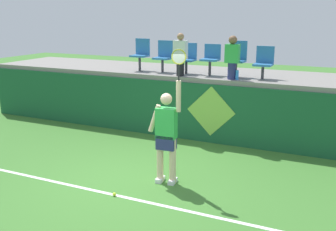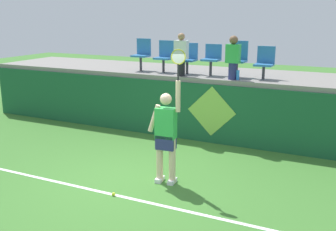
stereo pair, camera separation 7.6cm
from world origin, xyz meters
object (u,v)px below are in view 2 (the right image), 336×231
(spectator_0, at_px, (181,54))
(tennis_player, at_px, (166,133))
(stadium_chair_2, at_px, (188,57))
(stadium_chair_3, at_px, (212,58))
(stadium_chair_4, at_px, (238,57))
(water_bottle, at_px, (238,75))
(stadium_chair_1, at_px, (165,55))
(tennis_ball, at_px, (114,194))
(spectator_1, at_px, (233,57))
(stadium_chair_0, at_px, (142,53))
(stadium_chair_5, at_px, (265,61))

(spectator_0, bearing_deg, tennis_player, -71.06)
(stadium_chair_2, relative_size, stadium_chair_3, 1.01)
(stadium_chair_2, xyz_separation_m, stadium_chair_4, (1.36, 0.00, 0.06))
(water_bottle, relative_size, stadium_chair_1, 0.28)
(spectator_0, bearing_deg, stadium_chair_3, 34.86)
(tennis_player, distance_m, stadium_chair_2, 3.72)
(stadium_chair_2, distance_m, stadium_chair_4, 1.36)
(stadium_chair_3, bearing_deg, tennis_player, -84.23)
(tennis_ball, xyz_separation_m, spectator_1, (0.94, 3.96, 2.15))
(stadium_chair_2, bearing_deg, tennis_player, -73.52)
(stadium_chair_4, distance_m, spectator_1, 0.43)
(stadium_chair_1, bearing_deg, water_bottle, -11.41)
(tennis_ball, distance_m, stadium_chair_1, 4.97)
(tennis_ball, bearing_deg, stadium_chair_1, 104.46)
(tennis_ball, bearing_deg, stadium_chair_0, 112.84)
(stadium_chair_0, height_order, stadium_chair_1, stadium_chair_0)
(tennis_player, height_order, stadium_chair_3, tennis_player)
(stadium_chair_5, distance_m, spectator_0, 2.10)
(stadium_chair_3, xyz_separation_m, stadium_chair_5, (1.38, 0.01, -0.03))
(stadium_chair_1, relative_size, stadium_chair_5, 1.08)
(water_bottle, bearing_deg, stadium_chair_1, 168.59)
(stadium_chair_5, bearing_deg, tennis_ball, -110.33)
(stadium_chair_3, height_order, stadium_chair_4, stadium_chair_4)
(spectator_1, bearing_deg, stadium_chair_4, 90.00)
(stadium_chair_3, bearing_deg, stadium_chair_1, 179.60)
(tennis_ball, bearing_deg, stadium_chair_3, 86.80)
(tennis_player, xyz_separation_m, tennis_ball, (-0.59, -0.96, -0.97))
(stadium_chair_3, xyz_separation_m, stadium_chair_4, (0.69, 0.01, 0.04))
(stadium_chair_4, bearing_deg, spectator_1, -90.00)
(stadium_chair_1, xyz_separation_m, spectator_1, (2.07, -0.43, 0.09))
(stadium_chair_1, relative_size, spectator_0, 0.78)
(tennis_ball, height_order, stadium_chair_5, stadium_chair_5)
(spectator_1, bearing_deg, stadium_chair_3, 149.04)
(tennis_player, bearing_deg, stadium_chair_5, 73.18)
(stadium_chair_0, distance_m, stadium_chair_2, 1.43)
(stadium_chair_0, xyz_separation_m, stadium_chair_1, (0.72, 0.00, -0.03))
(stadium_chair_3, bearing_deg, stadium_chair_4, 0.97)
(stadium_chair_1, height_order, stadium_chair_5, stadium_chair_1)
(stadium_chair_4, bearing_deg, tennis_ball, -102.07)
(stadium_chair_0, bearing_deg, tennis_ball, -67.16)
(stadium_chair_2, relative_size, spectator_1, 0.76)
(water_bottle, height_order, stadium_chair_1, stadium_chair_1)
(spectator_0, bearing_deg, stadium_chair_5, 12.98)
(tennis_player, xyz_separation_m, water_bottle, (0.49, 2.98, 0.74))
(stadium_chair_2, height_order, stadium_chair_3, stadium_chair_2)
(stadium_chair_2, relative_size, stadium_chair_4, 0.89)
(water_bottle, distance_m, stadium_chair_5, 0.77)
(stadium_chair_1, bearing_deg, spectator_1, -11.62)
(stadium_chair_3, relative_size, stadium_chair_4, 0.88)
(stadium_chair_2, height_order, stadium_chair_5, stadium_chair_2)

